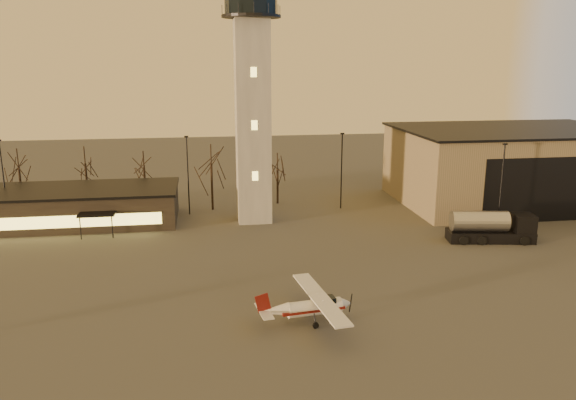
{
  "coord_description": "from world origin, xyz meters",
  "views": [
    {
      "loc": [
        -5.97,
        -36.88,
        19.26
      ],
      "look_at": [
        1.64,
        13.0,
        6.7
      ],
      "focal_mm": 35.0,
      "sensor_mm": 36.0,
      "label": 1
    }
  ],
  "objects": [
    {
      "name": "hangar",
      "position": [
        36.0,
        33.98,
        5.15
      ],
      "size": [
        30.6,
        20.6,
        10.3
      ],
      "color": "#816E54",
      "rests_on": "ground"
    },
    {
      "name": "fuel_truck",
      "position": [
        24.77,
        17.8,
        1.35
      ],
      "size": [
        9.52,
        4.27,
        3.41
      ],
      "rotation": [
        0.0,
        0.0,
        -0.17
      ],
      "color": "black",
      "rests_on": "ground"
    },
    {
      "name": "cessna_front",
      "position": [
        2.02,
        1.54,
        0.95
      ],
      "size": [
        7.99,
        10.07,
        2.76
      ],
      "rotation": [
        0.0,
        0.0,
        0.13
      ],
      "color": "silver",
      "rests_on": "ground"
    },
    {
      "name": "light_poles",
      "position": [
        0.5,
        31.0,
        5.41
      ],
      "size": [
        58.5,
        12.25,
        10.14
      ],
      "color": "black",
      "rests_on": "ground"
    },
    {
      "name": "ground",
      "position": [
        0.0,
        0.0,
        0.0
      ],
      "size": [
        220.0,
        220.0,
        0.0
      ],
      "primitive_type": "plane",
      "color": "#44413E",
      "rests_on": "ground"
    },
    {
      "name": "control_tower",
      "position": [
        0.0,
        30.0,
        16.33
      ],
      "size": [
        6.8,
        6.8,
        32.6
      ],
      "color": "gray",
      "rests_on": "ground"
    },
    {
      "name": "terminal",
      "position": [
        -21.99,
        31.98,
        2.16
      ],
      "size": [
        25.4,
        12.2,
        4.3
      ],
      "color": "black",
      "rests_on": "ground"
    },
    {
      "name": "tree_row",
      "position": [
        -13.7,
        39.16,
        5.94
      ],
      "size": [
        37.2,
        9.2,
        8.8
      ],
      "color": "black",
      "rests_on": "ground"
    }
  ]
}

